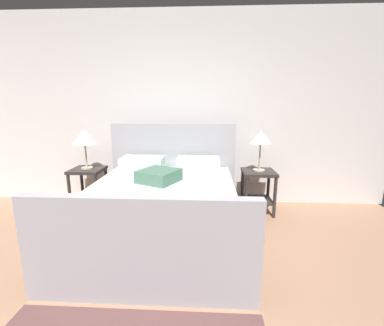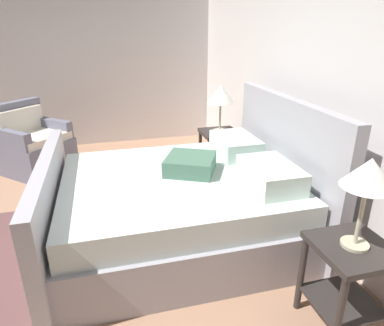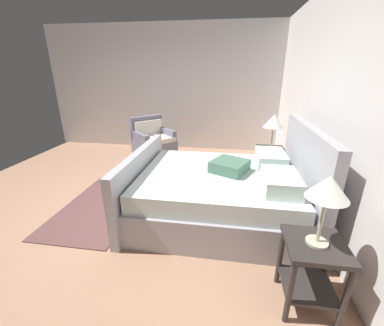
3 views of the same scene
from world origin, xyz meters
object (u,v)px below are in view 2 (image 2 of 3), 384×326
table_lamp_left (221,95)px  armchair (33,146)px  bed (182,203)px  table_lamp_right (369,176)px  nightstand_left (219,147)px  nightstand_right (348,273)px

table_lamp_left → armchair: 2.52m
bed → table_lamp_right: (1.21, 0.76, 0.69)m
nightstand_left → bed: bearing=-32.4°
nightstand_left → armchair: (-0.81, -2.28, -0.06)m
bed → table_lamp_left: bearing=147.6°
armchair → nightstand_right: bearing=35.1°
nightstand_left → table_lamp_right: bearing=-0.3°
bed → armchair: bed is taller
nightstand_left → table_lamp_left: table_lamp_left is taller
bed → table_lamp_right: size_ratio=3.87×
nightstand_left → nightstand_right: bearing=-0.3°
bed → armchair: size_ratio=2.08×
nightstand_right → nightstand_left: bearing=179.7°
bed → nightstand_right: (1.21, 0.76, 0.05)m
nightstand_right → nightstand_left: size_ratio=1.00×
table_lamp_right → armchair: table_lamp_right is taller
nightstand_right → bed: bearing=-148.0°
table_lamp_right → armchair: bearing=-144.9°
nightstand_right → table_lamp_left: 2.50m
nightstand_right → armchair: 3.94m
nightstand_right → table_lamp_left: table_lamp_left is taller
table_lamp_right → armchair: size_ratio=0.54×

